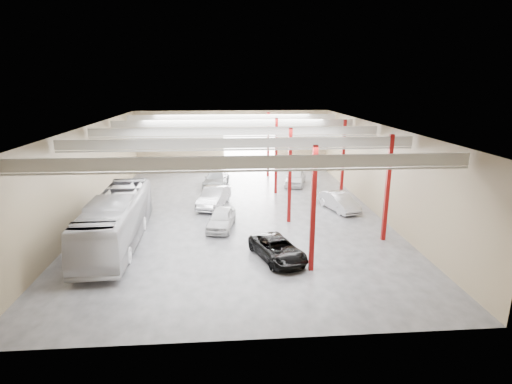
{
  "coord_description": "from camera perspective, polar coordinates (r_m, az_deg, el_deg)",
  "views": [
    {
      "loc": [
        -0.79,
        -30.01,
        10.11
      ],
      "look_at": [
        1.38,
        -1.45,
        2.2
      ],
      "focal_mm": 28.0,
      "sensor_mm": 36.0,
      "label": 1
    }
  ],
  "objects": [
    {
      "name": "car_row_a",
      "position": [
        28.6,
        -4.98,
        -3.8
      ],
      "size": [
        2.4,
        4.42,
        1.43
      ],
      "primitive_type": "imported",
      "rotation": [
        0.0,
        0.0,
        -0.18
      ],
      "color": "silver",
      "rests_on": "ground"
    },
    {
      "name": "car_right_near",
      "position": [
        33.18,
        11.74,
        -1.31
      ],
      "size": [
        2.73,
        4.69,
        1.46
      ],
      "primitive_type": "imported",
      "rotation": [
        0.0,
        0.0,
        0.28
      ],
      "color": "#B1B0B5",
      "rests_on": "ground"
    },
    {
      "name": "car_right_far",
      "position": [
        40.69,
        5.63,
        2.12
      ],
      "size": [
        3.07,
        4.96,
        1.58
      ],
      "primitive_type": "imported",
      "rotation": [
        0.0,
        0.0,
        -0.28
      ],
      "color": "white",
      "rests_on": "ground"
    },
    {
      "name": "black_sedan",
      "position": [
        23.7,
        3.09,
        -8.13
      ],
      "size": [
        3.51,
        5.05,
        1.28
      ],
      "primitive_type": "imported",
      "rotation": [
        0.0,
        0.0,
        0.33
      ],
      "color": "black",
      "rests_on": "ground"
    },
    {
      "name": "coach_bus",
      "position": [
        26.99,
        -19.3,
        -3.78
      ],
      "size": [
        3.11,
        11.79,
        3.26
      ],
      "primitive_type": "imported",
      "rotation": [
        0.0,
        0.0,
        0.03
      ],
      "color": "silver",
      "rests_on": "ground"
    },
    {
      "name": "depot_shell",
      "position": [
        30.93,
        -2.59,
        5.87
      ],
      "size": [
        22.12,
        32.12,
        7.06
      ],
      "color": "#48494D",
      "rests_on": "ground"
    },
    {
      "name": "car_row_c",
      "position": [
        40.12,
        -5.69,
        1.91
      ],
      "size": [
        2.92,
        5.59,
        1.55
      ],
      "primitive_type": "imported",
      "rotation": [
        0.0,
        0.0,
        -0.15
      ],
      "color": "gray",
      "rests_on": "ground"
    },
    {
      "name": "car_row_b",
      "position": [
        33.54,
        -6.03,
        -0.74
      ],
      "size": [
        2.99,
        5.25,
        1.64
      ],
      "primitive_type": "imported",
      "rotation": [
        0.0,
        0.0,
        -0.27
      ],
      "color": "#B1B1B6",
      "rests_on": "ground"
    }
  ]
}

